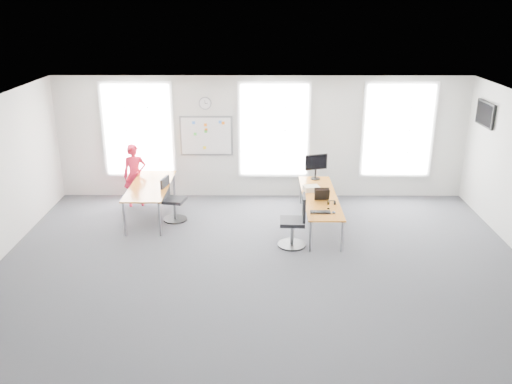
{
  "coord_description": "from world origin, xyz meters",
  "views": [
    {
      "loc": [
        -0.06,
        -8.87,
        4.74
      ],
      "look_at": [
        -0.12,
        1.2,
        1.1
      ],
      "focal_mm": 38.0,
      "sensor_mm": 36.0,
      "label": 1
    }
  ],
  "objects_px": {
    "desk_right": "(320,198)",
    "monitor": "(316,164)",
    "chair_left": "(172,202)",
    "chair_right": "(295,224)",
    "headphones": "(331,203)",
    "person": "(135,175)",
    "desk_left": "(150,188)",
    "keyboard": "(320,212)"
  },
  "relations": [
    {
      "from": "person",
      "to": "monitor",
      "type": "height_order",
      "value": "person"
    },
    {
      "from": "person",
      "to": "monitor",
      "type": "relative_size",
      "value": 2.47
    },
    {
      "from": "chair_left",
      "to": "desk_left",
      "type": "bearing_deg",
      "value": 86.95
    },
    {
      "from": "chair_right",
      "to": "headphones",
      "type": "distance_m",
      "value": 0.98
    },
    {
      "from": "chair_left",
      "to": "monitor",
      "type": "relative_size",
      "value": 1.63
    },
    {
      "from": "desk_right",
      "to": "keyboard",
      "type": "height_order",
      "value": "keyboard"
    },
    {
      "from": "desk_left",
      "to": "keyboard",
      "type": "distance_m",
      "value": 3.91
    },
    {
      "from": "chair_left",
      "to": "chair_right",
      "type": "bearing_deg",
      "value": -104.36
    },
    {
      "from": "chair_left",
      "to": "keyboard",
      "type": "distance_m",
      "value": 3.4
    },
    {
      "from": "chair_left",
      "to": "monitor",
      "type": "bearing_deg",
      "value": -62.65
    },
    {
      "from": "chair_right",
      "to": "keyboard",
      "type": "height_order",
      "value": "chair_right"
    },
    {
      "from": "person",
      "to": "keyboard",
      "type": "height_order",
      "value": "person"
    },
    {
      "from": "headphones",
      "to": "monitor",
      "type": "bearing_deg",
      "value": 109.99
    },
    {
      "from": "keyboard",
      "to": "monitor",
      "type": "bearing_deg",
      "value": 89.18
    },
    {
      "from": "desk_right",
      "to": "keyboard",
      "type": "xyz_separation_m",
      "value": [
        -0.09,
        -0.94,
        0.05
      ]
    },
    {
      "from": "headphones",
      "to": "monitor",
      "type": "relative_size",
      "value": 0.27
    },
    {
      "from": "desk_right",
      "to": "keyboard",
      "type": "distance_m",
      "value": 0.95
    },
    {
      "from": "desk_right",
      "to": "desk_left",
      "type": "relative_size",
      "value": 1.29
    },
    {
      "from": "headphones",
      "to": "person",
      "type": "bearing_deg",
      "value": 173.5
    },
    {
      "from": "keyboard",
      "to": "headphones",
      "type": "bearing_deg",
      "value": 60.36
    },
    {
      "from": "chair_right",
      "to": "headphones",
      "type": "relative_size",
      "value": 6.46
    },
    {
      "from": "chair_right",
      "to": "chair_left",
      "type": "distance_m",
      "value": 2.98
    },
    {
      "from": "desk_right",
      "to": "chair_right",
      "type": "distance_m",
      "value": 1.22
    },
    {
      "from": "keyboard",
      "to": "headphones",
      "type": "relative_size",
      "value": 2.47
    },
    {
      "from": "chair_left",
      "to": "headphones",
      "type": "bearing_deg",
      "value": -90.51
    },
    {
      "from": "chair_left",
      "to": "desk_right",
      "type": "bearing_deg",
      "value": -82.68
    },
    {
      "from": "chair_right",
      "to": "desk_right",
      "type": "bearing_deg",
      "value": 153.22
    },
    {
      "from": "desk_left",
      "to": "monitor",
      "type": "bearing_deg",
      "value": 11.38
    },
    {
      "from": "desk_right",
      "to": "person",
      "type": "height_order",
      "value": "person"
    },
    {
      "from": "chair_left",
      "to": "monitor",
      "type": "distance_m",
      "value": 3.45
    },
    {
      "from": "headphones",
      "to": "monitor",
      "type": "distance_m",
      "value": 1.7
    },
    {
      "from": "desk_left",
      "to": "person",
      "type": "distance_m",
      "value": 0.93
    },
    {
      "from": "person",
      "to": "keyboard",
      "type": "relative_size",
      "value": 3.66
    },
    {
      "from": "keyboard",
      "to": "monitor",
      "type": "distance_m",
      "value": 2.14
    },
    {
      "from": "chair_left",
      "to": "keyboard",
      "type": "xyz_separation_m",
      "value": [
        3.17,
        -1.21,
        0.25
      ]
    },
    {
      "from": "desk_right",
      "to": "person",
      "type": "xyz_separation_m",
      "value": [
        -4.26,
        1.19,
        0.12
      ]
    },
    {
      "from": "desk_right",
      "to": "monitor",
      "type": "height_order",
      "value": "monitor"
    },
    {
      "from": "person",
      "to": "monitor",
      "type": "xyz_separation_m",
      "value": [
        4.28,
        -0.02,
        0.29
      ]
    },
    {
      "from": "chair_right",
      "to": "monitor",
      "type": "relative_size",
      "value": 1.77
    },
    {
      "from": "desk_left",
      "to": "monitor",
      "type": "height_order",
      "value": "monitor"
    },
    {
      "from": "desk_right",
      "to": "chair_left",
      "type": "height_order",
      "value": "chair_left"
    },
    {
      "from": "headphones",
      "to": "monitor",
      "type": "xyz_separation_m",
      "value": [
        -0.17,
        1.66,
        0.32
      ]
    }
  ]
}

